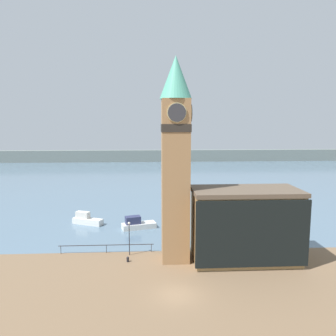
% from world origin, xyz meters
% --- Properties ---
extents(ground_plane, '(160.00, 160.00, 0.00)m').
position_xyz_m(ground_plane, '(0.00, 0.00, 0.00)').
color(ground_plane, brown).
extents(water, '(160.00, 120.00, 0.00)m').
position_xyz_m(water, '(0.00, 71.09, -0.00)').
color(water, slate).
rests_on(water, ground_plane).
extents(far_shoreline, '(180.00, 3.00, 5.00)m').
position_xyz_m(far_shoreline, '(0.00, 111.09, 2.50)').
color(far_shoreline, slate).
rests_on(far_shoreline, water).
extents(pier_railing, '(12.12, 0.08, 1.09)m').
position_xyz_m(pier_railing, '(-8.19, 10.84, 0.96)').
color(pier_railing, '#333338').
rests_on(pier_railing, ground_plane).
extents(clock_tower, '(3.71, 3.71, 24.15)m').
position_xyz_m(clock_tower, '(0.49, 8.44, 12.82)').
color(clock_tower, '#9E754C').
rests_on(clock_tower, ground_plane).
extents(pier_building, '(12.86, 6.41, 8.81)m').
position_xyz_m(pier_building, '(8.85, 7.70, 4.42)').
color(pier_building, '#A88451').
rests_on(pier_building, ground_plane).
extents(boat_near, '(5.62, 3.32, 2.04)m').
position_xyz_m(boat_near, '(-4.64, 20.50, 0.73)').
color(boat_near, silver).
rests_on(boat_near, water).
extents(boat_far, '(5.31, 3.37, 2.02)m').
position_xyz_m(boat_far, '(-13.08, 23.32, 0.74)').
color(boat_far, silver).
rests_on(boat_far, water).
extents(mooring_bollard_near, '(0.32, 0.32, 0.65)m').
position_xyz_m(mooring_bollard_near, '(-5.28, 7.99, 0.34)').
color(mooring_bollard_near, black).
rests_on(mooring_bollard_near, ground_plane).
extents(lamp_post, '(0.32, 0.32, 4.32)m').
position_xyz_m(lamp_post, '(-5.20, 10.03, 2.98)').
color(lamp_post, black).
rests_on(lamp_post, ground_plane).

